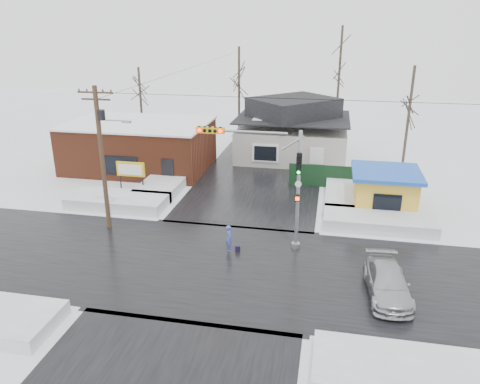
% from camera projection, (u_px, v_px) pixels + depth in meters
% --- Properties ---
extents(ground, '(120.00, 120.00, 0.00)m').
position_uv_depth(ground, '(217.00, 266.00, 25.41)').
color(ground, white).
rests_on(ground, ground).
extents(road_ns, '(10.00, 120.00, 0.02)m').
position_uv_depth(road_ns, '(217.00, 266.00, 25.41)').
color(road_ns, black).
rests_on(road_ns, ground).
extents(road_ew, '(120.00, 10.00, 0.02)m').
position_uv_depth(road_ew, '(217.00, 266.00, 25.41)').
color(road_ew, black).
rests_on(road_ew, ground).
extents(snowbank_nw, '(7.00, 3.00, 0.80)m').
position_uv_depth(snowbank_nw, '(118.00, 201.00, 33.35)').
color(snowbank_nw, white).
rests_on(snowbank_nw, ground).
extents(snowbank_ne, '(7.00, 3.00, 0.80)m').
position_uv_depth(snowbank_ne, '(379.00, 221.00, 30.06)').
color(snowbank_ne, white).
rests_on(snowbank_ne, ground).
extents(snowbank_se, '(7.00, 3.00, 0.70)m').
position_uv_depth(snowbank_se, '(408.00, 374.00, 17.21)').
color(snowbank_se, white).
rests_on(snowbank_se, ground).
extents(snowbank_nside_w, '(3.00, 8.00, 0.80)m').
position_uv_depth(snowbank_nside_w, '(168.00, 180.00, 37.58)').
color(snowbank_nside_w, white).
rests_on(snowbank_nside_w, ground).
extents(snowbank_nside_e, '(3.00, 8.00, 0.80)m').
position_uv_depth(snowbank_nside_e, '(346.00, 192.00, 35.02)').
color(snowbank_nside_e, white).
rests_on(snowbank_nside_e, ground).
extents(traffic_signal, '(6.05, 0.68, 7.00)m').
position_uv_depth(traffic_signal, '(271.00, 173.00, 26.11)').
color(traffic_signal, gray).
rests_on(traffic_signal, ground).
extents(utility_pole, '(3.15, 0.44, 9.00)m').
position_uv_depth(utility_pole, '(102.00, 151.00, 28.29)').
color(utility_pole, '#382619').
rests_on(utility_pole, ground).
extents(brick_building, '(12.20, 8.20, 4.12)m').
position_uv_depth(brick_building, '(139.00, 145.00, 41.39)').
color(brick_building, brown).
rests_on(brick_building, ground).
extents(marquee_sign, '(2.20, 0.21, 2.55)m').
position_uv_depth(marquee_sign, '(131.00, 170.00, 35.11)').
color(marquee_sign, black).
rests_on(marquee_sign, ground).
extents(house, '(10.40, 8.40, 5.76)m').
position_uv_depth(house, '(293.00, 131.00, 44.34)').
color(house, '#BAB3A8').
rests_on(house, ground).
extents(kiosk, '(4.60, 4.60, 2.88)m').
position_uv_depth(kiosk, '(385.00, 190.00, 32.35)').
color(kiosk, gold).
rests_on(kiosk, ground).
extents(fence, '(8.00, 0.12, 1.80)m').
position_uv_depth(fence, '(340.00, 177.00, 36.77)').
color(fence, black).
rests_on(fence, ground).
extents(tree_far_left, '(3.00, 3.00, 10.00)m').
position_uv_depth(tree_far_left, '(239.00, 67.00, 47.26)').
color(tree_far_left, '#332821').
rests_on(tree_far_left, ground).
extents(tree_far_mid, '(3.00, 3.00, 12.00)m').
position_uv_depth(tree_far_mid, '(341.00, 51.00, 46.71)').
color(tree_far_mid, '#332821').
rests_on(tree_far_mid, ground).
extents(tree_far_right, '(3.00, 3.00, 9.00)m').
position_uv_depth(tree_far_right, '(412.00, 88.00, 39.10)').
color(tree_far_right, '#332821').
rests_on(tree_far_right, ground).
extents(tree_far_west, '(3.00, 3.00, 8.00)m').
position_uv_depth(tree_far_west, '(139.00, 83.00, 47.80)').
color(tree_far_west, '#332821').
rests_on(tree_far_west, ground).
extents(pedestrian, '(0.56, 0.67, 1.58)m').
position_uv_depth(pedestrian, '(229.00, 238.00, 26.81)').
color(pedestrian, '#4151B6').
rests_on(pedestrian, ground).
extents(car, '(2.24, 4.79, 1.35)m').
position_uv_depth(car, '(387.00, 283.00, 22.50)').
color(car, '#AFB1B7').
rests_on(car, ground).
extents(shopping_bag, '(0.30, 0.21, 0.35)m').
position_uv_depth(shopping_bag, '(238.00, 249.00, 26.85)').
color(shopping_bag, black).
rests_on(shopping_bag, ground).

